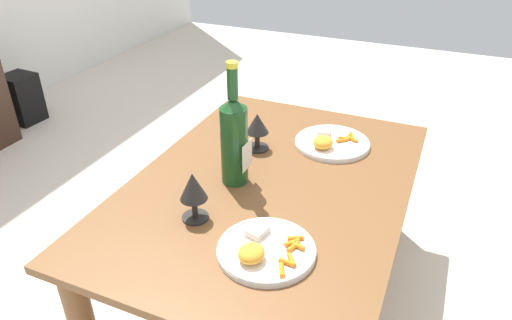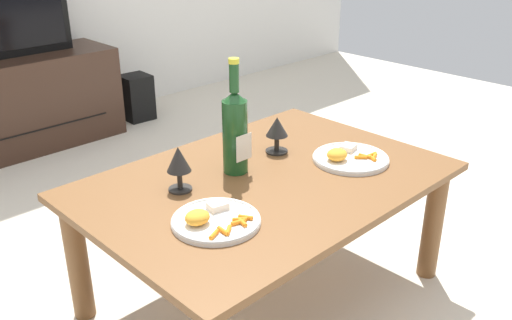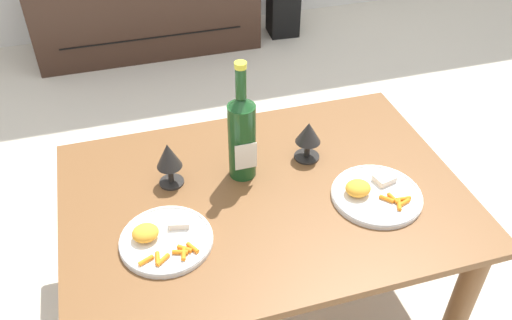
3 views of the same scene
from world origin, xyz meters
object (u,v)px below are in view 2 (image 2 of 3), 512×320
at_px(floor_speaker, 137,97).
at_px(dinner_plate_left, 214,220).
at_px(goblet_right, 277,129).
at_px(dinner_plate_right, 349,157).
at_px(goblet_left, 179,162).
at_px(wine_bottle, 235,129).
at_px(tv_stand, 3,107).
at_px(dining_table, 266,197).

relative_size(floor_speaker, dinner_plate_left, 1.18).
height_order(floor_speaker, goblet_right, goblet_right).
xyz_separation_m(dinner_plate_left, dinner_plate_right, (0.61, 0.00, 0.00)).
xyz_separation_m(goblet_left, goblet_right, (0.43, 0.00, -0.01)).
xyz_separation_m(wine_bottle, goblet_left, (-0.21, 0.02, -0.05)).
bearing_deg(floor_speaker, tv_stand, -179.62).
distance_m(floor_speaker, goblet_left, 2.04).
distance_m(goblet_left, dinner_plate_left, 0.25).
xyz_separation_m(floor_speaker, goblet_right, (-0.53, -1.76, 0.40)).
bearing_deg(dinner_plate_left, wine_bottle, 37.94).
bearing_deg(floor_speaker, dining_table, -107.32).
xyz_separation_m(tv_stand, dinner_plate_left, (-0.19, -2.03, 0.21)).
bearing_deg(dinner_plate_right, goblet_right, 118.29).
xyz_separation_m(wine_bottle, goblet_right, (0.21, 0.02, -0.06)).
distance_m(goblet_right, dinner_plate_right, 0.27).
bearing_deg(dinner_plate_right, dinner_plate_left, -179.89).
bearing_deg(goblet_left, dinner_plate_right, -22.48).
distance_m(dining_table, floor_speaker, 2.02).
bearing_deg(wine_bottle, dinner_plate_right, -31.95).
bearing_deg(goblet_right, dining_table, -145.64).
bearing_deg(goblet_right, dinner_plate_right, -61.71).
bearing_deg(dining_table, floor_speaker, 69.43).
bearing_deg(floor_speaker, goblet_left, -115.31).
relative_size(dining_table, dinner_plate_left, 4.70).
bearing_deg(goblet_right, dinner_plate_left, -154.71).
bearing_deg(floor_speaker, goblet_right, -103.46).
bearing_deg(dining_table, dinner_plate_left, -160.65).
distance_m(tv_stand, dinner_plate_right, 2.08).
bearing_deg(dining_table, goblet_right, 34.36).
distance_m(goblet_right, dinner_plate_left, 0.54).
distance_m(tv_stand, goblet_right, 1.85).
distance_m(dinner_plate_left, dinner_plate_right, 0.61).
distance_m(tv_stand, dinner_plate_left, 2.05).
xyz_separation_m(floor_speaker, goblet_left, (-0.96, -1.76, 0.41)).
bearing_deg(dinner_plate_right, floor_speaker, 78.48).
xyz_separation_m(dining_table, floor_speaker, (0.71, 1.88, -0.24)).
xyz_separation_m(goblet_right, dinner_plate_left, (-0.49, -0.23, -0.07)).
relative_size(dining_table, wine_bottle, 3.07).
height_order(dining_table, wine_bottle, wine_bottle).
relative_size(dining_table, dinner_plate_right, 4.43).
distance_m(goblet_left, goblet_right, 0.43).
relative_size(dining_table, goblet_right, 8.86).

